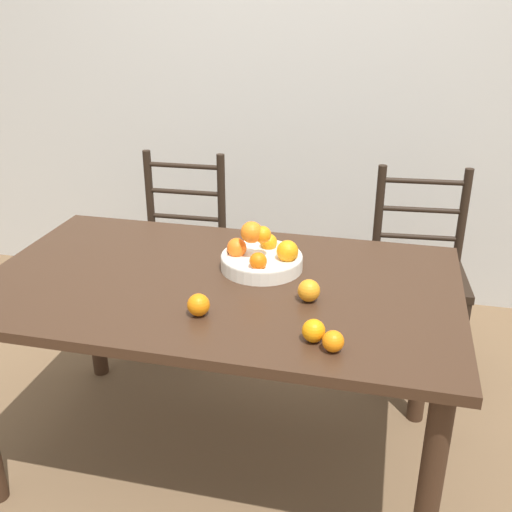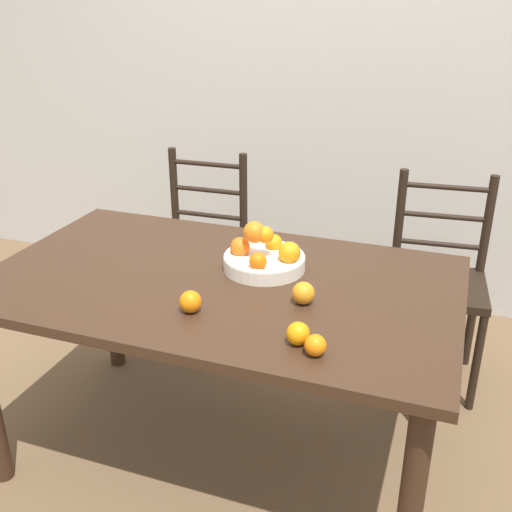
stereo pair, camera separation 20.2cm
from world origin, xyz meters
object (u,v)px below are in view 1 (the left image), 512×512
Objects in this scene: orange_loose_2 at (198,305)px; orange_loose_1 at (314,331)px; fruit_bowl at (262,256)px; chair_right at (417,277)px; orange_loose_3 at (309,291)px; chair_left at (179,253)px; orange_loose_0 at (333,341)px.

orange_loose_1 is at bearing -10.47° from orange_loose_2.
chair_right reaches higher than fruit_bowl.
orange_loose_2 is 0.36m from orange_loose_3.
chair_left is at bearing 131.15° from orange_loose_3.
chair_right reaches higher than orange_loose_2.
fruit_bowl is at bearing 73.36° from orange_loose_2.
orange_loose_3 is 0.08× the size of chair_left.
fruit_bowl is 0.31× the size of chair_right.
orange_loose_0 is 1.51m from chair_left.
orange_loose_0 is 0.84× the size of orange_loose_3.
orange_loose_2 is at bearing 169.53° from orange_loose_1.
orange_loose_3 is (0.20, -0.20, -0.01)m from fruit_bowl.
fruit_bowl reaches higher than orange_loose_1.
orange_loose_2 reaches higher than orange_loose_0.
fruit_bowl is at bearing 122.98° from orange_loose_0.
orange_loose_0 is 0.06× the size of chair_left.
fruit_bowl reaches higher than orange_loose_0.
fruit_bowl is 0.97m from chair_left.
orange_loose_0 is 0.87× the size of orange_loose_2.
chair_right is (0.38, 0.90, -0.33)m from orange_loose_3.
fruit_bowl is at bearing -51.78° from chair_left.
orange_loose_1 is 1.44m from chair_left.
orange_loose_2 is (-0.11, -0.37, -0.01)m from fruit_bowl.
fruit_bowl is 0.51m from orange_loose_1.
chair_left reaches higher than orange_loose_0.
chair_right is (0.69, 1.07, -0.33)m from orange_loose_2.
fruit_bowl is 0.29m from orange_loose_3.
chair_right is (0.27, 1.17, -0.33)m from orange_loose_0.
orange_loose_1 is at bearing 147.37° from orange_loose_0.
chair_left is at bearing 113.84° from orange_loose_2.
chair_right reaches higher than orange_loose_3.
fruit_bowl is at bearing 134.58° from orange_loose_3.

